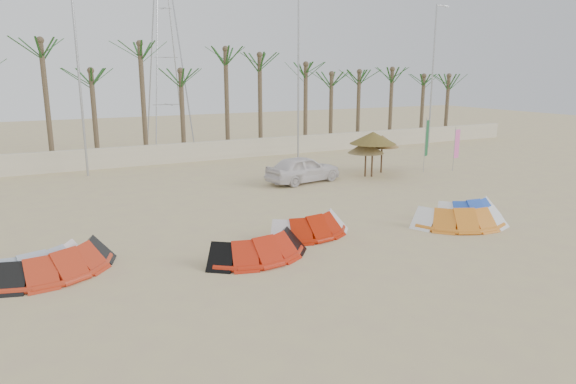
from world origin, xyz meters
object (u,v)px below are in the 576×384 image
parasol_left (366,147)px  parasol_mid (373,138)px  kite_grey (29,261)px  kite_orange (454,215)px  kite_red_right (307,223)px  kite_red_left (58,259)px  kite_red_mid (255,245)px  parasol_right (382,141)px  kite_blue (465,208)px  car (303,169)px

parasol_left → parasol_mid: 0.66m
kite_grey → kite_orange: (15.05, -2.04, 0.00)m
parasol_mid → kite_red_right: bearing=-138.3°
parasol_mid → kite_red_left: bearing=-156.4°
kite_red_mid → parasol_mid: bearing=38.6°
kite_red_left → parasol_mid: (17.18, 7.50, 1.85)m
parasol_mid → parasol_right: size_ratio=1.19×
kite_blue → parasol_right: 10.09m
parasol_right → kite_blue: bearing=-107.1°
kite_red_right → kite_orange: (5.74, -1.70, 0.00)m
kite_red_mid → parasol_right: bearing=38.0°
parasol_mid → parasol_right: parasol_mid is taller
kite_red_right → kite_blue: (7.00, -1.01, -0.00)m
kite_red_left → kite_red_right: (8.54, -0.22, -0.00)m
parasol_left → kite_blue: bearing=-98.6°
kite_orange → parasol_left: (2.62, 9.66, 1.30)m
kite_grey → kite_red_left: (0.77, -0.13, 0.00)m
kite_red_left → kite_grey: bearing=170.4°
kite_red_left → parasol_right: bearing=24.2°
kite_orange → parasol_mid: size_ratio=1.51×
kite_red_right → parasol_right: 13.17m
kite_red_mid → parasol_left: bearing=40.1°
kite_grey → car: car is taller
kite_grey → kite_red_mid: 6.83m
parasol_mid → car: parasol_mid is taller
kite_blue → car: 9.61m
kite_red_left → car: 15.20m
kite_red_right → parasol_right: size_ratio=1.53×
kite_red_mid → kite_blue: (9.69, 0.34, -0.00)m
kite_red_mid → parasol_mid: parasol_mid is taller
kite_red_mid → kite_blue: same height
car → kite_red_mid: bearing=134.1°
kite_red_mid → parasol_mid: (11.34, 9.07, 1.85)m
parasol_right → kite_red_right: bearing=-139.4°
kite_red_right → parasol_mid: size_ratio=1.29×
kite_grey → parasol_left: parasol_left is taller
kite_red_mid → kite_orange: bearing=-2.3°
kite_red_left → kite_blue: size_ratio=1.28×
kite_red_left → kite_blue: same height
kite_grey → parasol_right: bearing=23.0°
kite_grey → kite_red_left: 0.78m
kite_red_left → kite_blue: 15.58m
kite_grey → kite_red_mid: (6.61, -1.70, -0.00)m
kite_grey → kite_orange: size_ratio=0.94×
kite_blue → parasol_mid: bearing=79.3°
kite_grey → parasol_left: (17.66, 7.61, 1.30)m
kite_grey → car: (13.68, 7.88, 0.32)m
car → kite_red_left: bearing=112.3°
kite_grey → kite_red_right: bearing=-2.1°
kite_red_left → parasol_right: size_ratio=1.83×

